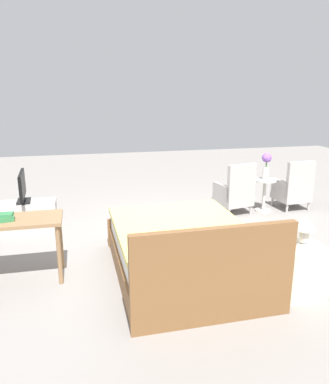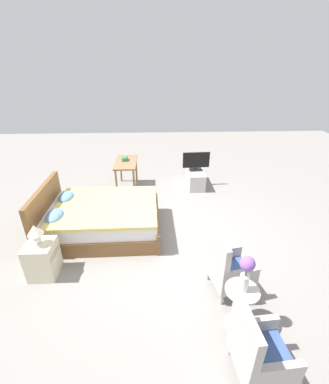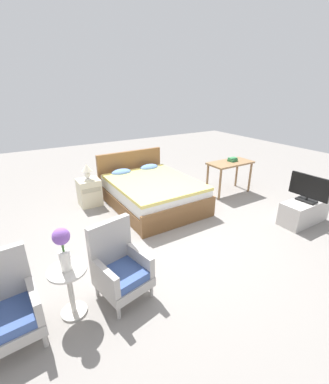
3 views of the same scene
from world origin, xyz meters
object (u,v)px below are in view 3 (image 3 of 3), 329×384
at_px(armchair_by_window_left, 7,308).
at_px(book_stack, 233,160).
at_px(nightstand, 89,192).
at_px(vanity_desk, 230,167).
at_px(armchair_by_window_right, 120,268).
at_px(flower_vase, 63,245).
at_px(tv_flatscreen, 309,188).
at_px(table_lamp, 87,169).
at_px(tv_stand, 304,212).
at_px(side_table, 70,286).
at_px(bed, 151,192).

distance_m(armchair_by_window_left, book_stack, 4.96).
xyz_separation_m(nightstand, vanity_desk, (2.98, -1.01, 0.35)).
bearing_deg(armchair_by_window_left, armchair_by_window_right, -0.05).
bearing_deg(vanity_desk, armchair_by_window_right, -153.47).
relative_size(flower_vase, tv_flatscreen, 0.69).
distance_m(nightstand, tv_flatscreen, 4.21).
relative_size(table_lamp, tv_flatscreen, 0.48).
bearing_deg(tv_stand, vanity_desk, 94.48).
distance_m(table_lamp, vanity_desk, 3.15).
bearing_deg(armchair_by_window_left, side_table, -0.22).
distance_m(flower_vase, book_stack, 4.41).
height_order(armchair_by_window_left, flower_vase, flower_vase).
relative_size(side_table, vanity_desk, 0.57).
relative_size(bed, vanity_desk, 2.05).
height_order(armchair_by_window_right, side_table, armchair_by_window_right).
xyz_separation_m(nightstand, book_stack, (3.07, -0.98, 0.50)).
xyz_separation_m(bed, vanity_desk, (1.88, -0.34, 0.33)).
bearing_deg(side_table, flower_vase, -153.43).
bearing_deg(nightstand, tv_stand, -41.83).
bearing_deg(bed, vanity_desk, -10.20).
distance_m(nightstand, book_stack, 3.26).
height_order(armchair_by_window_right, book_stack, armchair_by_window_right).
xyz_separation_m(armchair_by_window_left, table_lamp, (1.56, 2.71, 0.40)).
relative_size(nightstand, tv_stand, 0.59).
relative_size(nightstand, table_lamp, 1.70).
height_order(tv_flatscreen, vanity_desk, tv_flatscreen).
bearing_deg(book_stack, bed, 171.12).
bearing_deg(bed, flower_vase, -135.59).
bearing_deg(book_stack, nightstand, 162.26).
distance_m(bed, flower_vase, 2.97).
height_order(armchair_by_window_right, tv_flatscreen, armchair_by_window_right).
bearing_deg(tv_flatscreen, flower_vase, 178.85).
bearing_deg(tv_flatscreen, vanity_desk, 94.56).
height_order(side_table, flower_vase, flower_vase).
distance_m(bed, armchair_by_window_right, 2.54).
relative_size(armchair_by_window_left, book_stack, 4.15).
xyz_separation_m(side_table, tv_flatscreen, (4.10, -0.08, 0.30)).
xyz_separation_m(flower_vase, book_stack, (4.05, 1.73, -0.10)).
bearing_deg(table_lamp, armchair_by_window_left, -119.99).
xyz_separation_m(flower_vase, vanity_desk, (3.96, 1.70, -0.25)).
bearing_deg(table_lamp, tv_flatscreen, -41.82).
xyz_separation_m(tv_stand, tv_flatscreen, (0.00, 0.00, 0.46)).
bearing_deg(side_table, armchair_by_window_right, 0.11).
bearing_deg(flower_vase, book_stack, 23.10).
xyz_separation_m(armchair_by_window_right, flower_vase, (-0.56, -0.00, 0.51)).
bearing_deg(bed, nightstand, 148.44).
relative_size(bed, nightstand, 3.80).
bearing_deg(tv_flatscreen, side_table, 178.85).
relative_size(flower_vase, table_lamp, 1.45).
bearing_deg(table_lamp, bed, -31.59).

